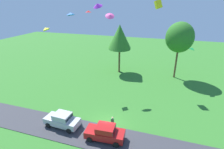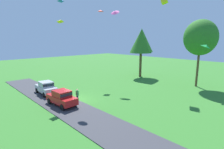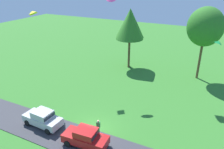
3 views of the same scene
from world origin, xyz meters
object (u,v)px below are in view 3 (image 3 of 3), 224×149
Objects in this scene: car_sedan_by_flagpole at (43,118)px; tree_left_of_center at (130,23)px; person_on_lawn at (98,127)px; kite_diamond_mid_center at (219,42)px; kite_diamond_low_drifter at (32,13)px; tree_lone_near at (205,27)px; car_sedan_mid_row at (86,137)px; tree_far_left at (130,26)px.

tree_left_of_center is (1.65, 20.47, 6.74)m from car_sedan_by_flagpole.
person_on_lawn is 19.43m from kite_diamond_mid_center.
person_on_lawn is at bearing -19.08° from kite_diamond_low_drifter.
tree_lone_near reaches higher than car_sedan_by_flagpole.
kite_diamond_low_drifter is at bearing 131.93° from car_sedan_by_flagpole.
person_on_lawn is 1.66× the size of kite_diamond_low_drifter.
car_sedan_mid_row is 2.63× the size of person_on_lawn.
tree_lone_near reaches higher than kite_diamond_mid_center.
car_sedan_mid_row is 21.18m from kite_diamond_mid_center.
tree_far_left is at bearing 66.29° from kite_diamond_low_drifter.
tree_far_left is (-4.24, 18.48, 6.62)m from person_on_lawn.
car_sedan_by_flagpole is 5.84m from car_sedan_mid_row.
tree_far_left is (1.80, 19.99, 6.45)m from car_sedan_by_flagpole.
car_sedan_mid_row is 0.40× the size of tree_lone_near.
car_sedan_by_flagpole is 4.33× the size of kite_diamond_low_drifter.
person_on_lawn is at bearing -121.24° from kite_diamond_mid_center.
car_sedan_mid_row is (5.82, -0.54, 0.00)m from car_sedan_by_flagpole.
kite_diamond_mid_center reaches higher than car_sedan_mid_row.
kite_diamond_low_drifter is (-6.33, -15.25, 3.34)m from tree_left_of_center.
car_sedan_by_flagpole is 0.45× the size of tree_far_left.
tree_left_of_center is at bearing 101.23° from car_sedan_mid_row.
car_sedan_by_flagpole is 0.40× the size of tree_lone_near.
tree_left_of_center is at bearing 167.08° from kite_diamond_mid_center.
tree_lone_near reaches higher than tree_far_left.
tree_lone_near reaches higher than car_sedan_mid_row.
car_sedan_by_flagpole is at bearing 174.72° from car_sedan_mid_row.
tree_lone_near is (13.46, 20.61, 7.18)m from car_sedan_by_flagpole.
car_sedan_by_flagpole is 0.99× the size of car_sedan_mid_row.
tree_left_of_center is 9.57× the size of kite_diamond_mid_center.
tree_far_left is at bearing -176.93° from tree_lone_near.
car_sedan_mid_row is 21.88m from tree_far_left.
tree_left_of_center reaches higher than car_sedan_mid_row.
person_on_lawn is (6.04, 1.51, -0.16)m from car_sedan_by_flagpole.
kite_diamond_low_drifter reaches higher than tree_far_left.
car_sedan_by_flagpole is 21.61m from tree_left_of_center.
tree_left_of_center is (-4.40, 18.96, 6.90)m from person_on_lawn.
tree_left_of_center is 1.04× the size of tree_far_left.
tree_lone_near is 10.80× the size of kite_diamond_low_drifter.
kite_diamond_low_drifter is (-10.50, 5.75, 10.08)m from car_sedan_mid_row.
car_sedan_by_flagpole is at bearing -95.15° from tree_far_left.
tree_lone_near is at bearing 40.31° from kite_diamond_low_drifter.
tree_far_left is 9.55× the size of kite_diamond_low_drifter.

